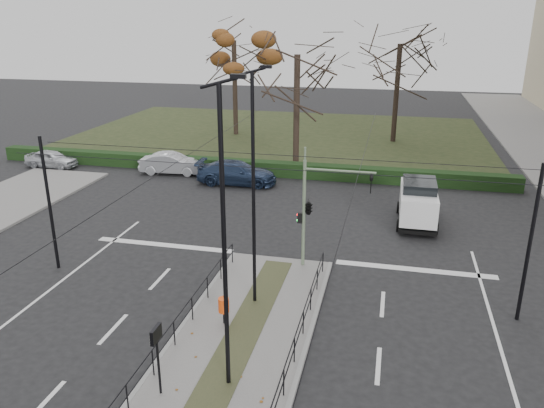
{
  "coord_description": "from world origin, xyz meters",
  "views": [
    {
      "loc": [
        4.61,
        -16.78,
        10.56
      ],
      "look_at": [
        -0.79,
        6.47,
        2.2
      ],
      "focal_mm": 35.0,
      "sensor_mm": 36.0,
      "label": 1
    }
  ],
  "objects_px": {
    "litter_bin": "(224,305)",
    "bare_tree_near": "(297,63)",
    "rust_tree": "(234,41)",
    "info_panel": "(156,342)",
    "white_van": "(418,201)",
    "streetlamp_median_near": "(225,241)",
    "parked_car_second": "(172,163)",
    "streetlamp_median_far": "(254,190)",
    "bare_tree_center": "(400,51)",
    "parked_car_first": "(51,159)",
    "traffic_light": "(310,206)",
    "parked_car_third": "(237,173)"
  },
  "relations": [
    {
      "from": "litter_bin",
      "to": "bare_tree_near",
      "type": "relative_size",
      "value": 0.09
    },
    {
      "from": "rust_tree",
      "to": "bare_tree_near",
      "type": "bearing_deg",
      "value": -54.27
    },
    {
      "from": "info_panel",
      "to": "white_van",
      "type": "bearing_deg",
      "value": 64.71
    },
    {
      "from": "streetlamp_median_near",
      "to": "parked_car_second",
      "type": "height_order",
      "value": "streetlamp_median_near"
    },
    {
      "from": "streetlamp_median_near",
      "to": "white_van",
      "type": "distance_m",
      "value": 16.81
    },
    {
      "from": "streetlamp_median_far",
      "to": "bare_tree_center",
      "type": "distance_m",
      "value": 31.19
    },
    {
      "from": "streetlamp_median_near",
      "to": "streetlamp_median_far",
      "type": "distance_m",
      "value": 4.97
    },
    {
      "from": "info_panel",
      "to": "white_van",
      "type": "relative_size",
      "value": 0.49
    },
    {
      "from": "streetlamp_median_far",
      "to": "parked_car_first",
      "type": "xyz_separation_m",
      "value": [
        -20.01,
        16.06,
        -4.03
      ]
    },
    {
      "from": "info_panel",
      "to": "rust_tree",
      "type": "xyz_separation_m",
      "value": [
        -8.62,
        36.32,
        6.8
      ]
    },
    {
      "from": "litter_bin",
      "to": "white_van",
      "type": "xyz_separation_m",
      "value": [
        7.03,
        12.21,
        0.4
      ]
    },
    {
      "from": "streetlamp_median_far",
      "to": "parked_car_second",
      "type": "bearing_deg",
      "value": 122.48
    },
    {
      "from": "litter_bin",
      "to": "streetlamp_median_near",
      "type": "bearing_deg",
      "value": -69.51
    },
    {
      "from": "bare_tree_near",
      "to": "white_van",
      "type": "bearing_deg",
      "value": -47.21
    },
    {
      "from": "traffic_light",
      "to": "parked_car_third",
      "type": "xyz_separation_m",
      "value": [
        -6.83,
        11.58,
        -2.17
      ]
    },
    {
      "from": "streetlamp_median_near",
      "to": "parked_car_second",
      "type": "xyz_separation_m",
      "value": [
        -11.04,
        21.52,
        -4.04
      ]
    },
    {
      "from": "info_panel",
      "to": "streetlamp_median_near",
      "type": "height_order",
      "value": "streetlamp_median_near"
    },
    {
      "from": "litter_bin",
      "to": "rust_tree",
      "type": "distance_m",
      "value": 34.47
    },
    {
      "from": "info_panel",
      "to": "parked_car_third",
      "type": "bearing_deg",
      "value": 100.64
    },
    {
      "from": "rust_tree",
      "to": "bare_tree_center",
      "type": "relative_size",
      "value": 1.01
    },
    {
      "from": "litter_bin",
      "to": "bare_tree_center",
      "type": "bearing_deg",
      "value": 80.44
    },
    {
      "from": "litter_bin",
      "to": "bare_tree_center",
      "type": "relative_size",
      "value": 0.09
    },
    {
      "from": "traffic_light",
      "to": "rust_tree",
      "type": "height_order",
      "value": "rust_tree"
    },
    {
      "from": "parked_car_third",
      "to": "bare_tree_near",
      "type": "distance_m",
      "value": 8.72
    },
    {
      "from": "parked_car_third",
      "to": "bare_tree_center",
      "type": "distance_m",
      "value": 19.79
    },
    {
      "from": "parked_car_second",
      "to": "parked_car_third",
      "type": "xyz_separation_m",
      "value": [
        5.25,
        -1.37,
        0.03
      ]
    },
    {
      "from": "traffic_light",
      "to": "bare_tree_near",
      "type": "bearing_deg",
      "value": 102.75
    },
    {
      "from": "white_van",
      "to": "bare_tree_center",
      "type": "xyz_separation_m",
      "value": [
        -1.56,
        20.24,
        6.67
      ]
    },
    {
      "from": "parked_car_second",
      "to": "parked_car_third",
      "type": "height_order",
      "value": "parked_car_third"
    },
    {
      "from": "parked_car_second",
      "to": "white_van",
      "type": "xyz_separation_m",
      "value": [
        16.89,
        -6.16,
        0.51
      ]
    },
    {
      "from": "parked_car_second",
      "to": "parked_car_third",
      "type": "relative_size",
      "value": 0.85
    },
    {
      "from": "info_panel",
      "to": "streetlamp_median_near",
      "type": "bearing_deg",
      "value": 26.17
    },
    {
      "from": "parked_car_second",
      "to": "white_van",
      "type": "relative_size",
      "value": 1.0
    },
    {
      "from": "litter_bin",
      "to": "bare_tree_center",
      "type": "distance_m",
      "value": 33.66
    },
    {
      "from": "white_van",
      "to": "streetlamp_median_near",
      "type": "bearing_deg",
      "value": -110.85
    },
    {
      "from": "litter_bin",
      "to": "bare_tree_near",
      "type": "bearing_deg",
      "value": 93.69
    },
    {
      "from": "traffic_light",
      "to": "white_van",
      "type": "height_order",
      "value": "traffic_light"
    },
    {
      "from": "streetlamp_median_near",
      "to": "parked_car_first",
      "type": "relative_size",
      "value": 2.35
    },
    {
      "from": "rust_tree",
      "to": "bare_tree_center",
      "type": "bearing_deg",
      "value": 0.71
    },
    {
      "from": "white_van",
      "to": "streetlamp_median_far",
      "type": "bearing_deg",
      "value": -121.33
    },
    {
      "from": "traffic_light",
      "to": "bare_tree_near",
      "type": "height_order",
      "value": "bare_tree_near"
    },
    {
      "from": "traffic_light",
      "to": "parked_car_first",
      "type": "bearing_deg",
      "value": 150.0
    },
    {
      "from": "white_van",
      "to": "traffic_light",
      "type": "bearing_deg",
      "value": -125.28
    },
    {
      "from": "rust_tree",
      "to": "parked_car_third",
      "type": "bearing_deg",
      "value": -73.03
    },
    {
      "from": "parked_car_first",
      "to": "white_van",
      "type": "relative_size",
      "value": 0.86
    },
    {
      "from": "white_van",
      "to": "bare_tree_near",
      "type": "height_order",
      "value": "bare_tree_near"
    },
    {
      "from": "streetlamp_median_near",
      "to": "white_van",
      "type": "xyz_separation_m",
      "value": [
        5.85,
        15.36,
        -3.53
      ]
    },
    {
      "from": "traffic_light",
      "to": "streetlamp_median_near",
      "type": "distance_m",
      "value": 8.82
    },
    {
      "from": "litter_bin",
      "to": "parked_car_third",
      "type": "relative_size",
      "value": 0.19
    },
    {
      "from": "parked_car_second",
      "to": "bare_tree_near",
      "type": "relative_size",
      "value": 0.42
    }
  ]
}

